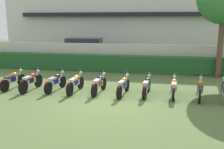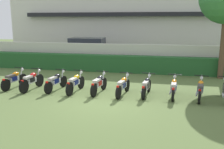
{
  "view_description": "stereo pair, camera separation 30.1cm",
  "coord_description": "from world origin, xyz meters",
  "px_view_note": "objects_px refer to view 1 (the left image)",
  "views": [
    {
      "loc": [
        2.06,
        -9.71,
        3.3
      ],
      "look_at": [
        0.0,
        1.47,
        0.84
      ],
      "focal_mm": 40.68,
      "sensor_mm": 36.0,
      "label": 1
    },
    {
      "loc": [
        2.35,
        -9.65,
        3.3
      ],
      "look_at": [
        0.0,
        1.47,
        0.84
      ],
      "focal_mm": 40.68,
      "sensor_mm": 36.0,
      "label": 2
    }
  ],
  "objects_px": {
    "motorcycle_in_row_3": "(75,83)",
    "motorcycle_in_row_5": "(123,85)",
    "motorcycle_in_row_1": "(31,81)",
    "parked_car": "(86,50)",
    "motorcycle_in_row_8": "(200,89)",
    "motorcycle_in_row_7": "(174,87)",
    "motorcycle_in_row_6": "(147,86)",
    "motorcycle_in_row_4": "(99,84)",
    "motorcycle_in_row_2": "(55,82)",
    "motorcycle_in_row_0": "(13,80)"
  },
  "relations": [
    {
      "from": "motorcycle_in_row_6",
      "to": "motorcycle_in_row_8",
      "type": "height_order",
      "value": "motorcycle_in_row_8"
    },
    {
      "from": "motorcycle_in_row_5",
      "to": "motorcycle_in_row_7",
      "type": "distance_m",
      "value": 2.21
    },
    {
      "from": "motorcycle_in_row_0",
      "to": "motorcycle_in_row_1",
      "type": "distance_m",
      "value": 1.03
    },
    {
      "from": "motorcycle_in_row_1",
      "to": "motorcycle_in_row_3",
      "type": "relative_size",
      "value": 1.01
    },
    {
      "from": "motorcycle_in_row_3",
      "to": "motorcycle_in_row_5",
      "type": "relative_size",
      "value": 1.02
    },
    {
      "from": "parked_car",
      "to": "motorcycle_in_row_6",
      "type": "distance_m",
      "value": 10.17
    },
    {
      "from": "motorcycle_in_row_1",
      "to": "motorcycle_in_row_4",
      "type": "bearing_deg",
      "value": -82.82
    },
    {
      "from": "motorcycle_in_row_3",
      "to": "motorcycle_in_row_7",
      "type": "distance_m",
      "value": 4.44
    },
    {
      "from": "parked_car",
      "to": "motorcycle_in_row_5",
      "type": "distance_m",
      "value": 9.79
    },
    {
      "from": "parked_car",
      "to": "motorcycle_in_row_4",
      "type": "relative_size",
      "value": 2.48
    },
    {
      "from": "motorcycle_in_row_3",
      "to": "motorcycle_in_row_2",
      "type": "bearing_deg",
      "value": 89.47
    },
    {
      "from": "parked_car",
      "to": "motorcycle_in_row_1",
      "type": "height_order",
      "value": "parked_car"
    },
    {
      "from": "motorcycle_in_row_0",
      "to": "motorcycle_in_row_4",
      "type": "xyz_separation_m",
      "value": [
        4.31,
        -0.02,
        0.0
      ]
    },
    {
      "from": "parked_car",
      "to": "motorcycle_in_row_5",
      "type": "relative_size",
      "value": 2.46
    },
    {
      "from": "motorcycle_in_row_5",
      "to": "motorcycle_in_row_6",
      "type": "relative_size",
      "value": 1.02
    },
    {
      "from": "motorcycle_in_row_4",
      "to": "parked_car",
      "type": "bearing_deg",
      "value": 26.69
    },
    {
      "from": "parked_car",
      "to": "motorcycle_in_row_7",
      "type": "relative_size",
      "value": 2.56
    },
    {
      "from": "motorcycle_in_row_3",
      "to": "motorcycle_in_row_8",
      "type": "relative_size",
      "value": 1.04
    },
    {
      "from": "motorcycle_in_row_2",
      "to": "motorcycle_in_row_4",
      "type": "xyz_separation_m",
      "value": [
        2.12,
        -0.03,
        0.01
      ]
    },
    {
      "from": "motorcycle_in_row_7",
      "to": "parked_car",
      "type": "bearing_deg",
      "value": 40.66
    },
    {
      "from": "motorcycle_in_row_0",
      "to": "motorcycle_in_row_2",
      "type": "distance_m",
      "value": 2.2
    },
    {
      "from": "motorcycle_in_row_5",
      "to": "motorcycle_in_row_8",
      "type": "bearing_deg",
      "value": -81.6
    },
    {
      "from": "motorcycle_in_row_1",
      "to": "motorcycle_in_row_8",
      "type": "relative_size",
      "value": 1.05
    },
    {
      "from": "motorcycle_in_row_7",
      "to": "motorcycle_in_row_6",
      "type": "bearing_deg",
      "value": 93.49
    },
    {
      "from": "motorcycle_in_row_8",
      "to": "motorcycle_in_row_5",
      "type": "bearing_deg",
      "value": 99.5
    },
    {
      "from": "motorcycle_in_row_0",
      "to": "parked_car",
      "type": "bearing_deg",
      "value": -2.34
    },
    {
      "from": "motorcycle_in_row_3",
      "to": "motorcycle_in_row_5",
      "type": "height_order",
      "value": "motorcycle_in_row_3"
    },
    {
      "from": "motorcycle_in_row_3",
      "to": "motorcycle_in_row_8",
      "type": "xyz_separation_m",
      "value": [
        5.52,
        -0.01,
        -0.0
      ]
    },
    {
      "from": "motorcycle_in_row_7",
      "to": "motorcycle_in_row_8",
      "type": "bearing_deg",
      "value": -91.47
    },
    {
      "from": "parked_car",
      "to": "motorcycle_in_row_0",
      "type": "height_order",
      "value": "parked_car"
    },
    {
      "from": "motorcycle_in_row_7",
      "to": "motorcycle_in_row_5",
      "type": "bearing_deg",
      "value": 97.29
    },
    {
      "from": "motorcycle_in_row_6",
      "to": "motorcycle_in_row_0",
      "type": "bearing_deg",
      "value": 96.8
    },
    {
      "from": "motorcycle_in_row_6",
      "to": "parked_car",
      "type": "bearing_deg",
      "value": 37.81
    },
    {
      "from": "motorcycle_in_row_0",
      "to": "motorcycle_in_row_6",
      "type": "distance_m",
      "value": 6.47
    },
    {
      "from": "motorcycle_in_row_1",
      "to": "motorcycle_in_row_2",
      "type": "xyz_separation_m",
      "value": [
        1.17,
        0.15,
        -0.02
      ]
    },
    {
      "from": "motorcycle_in_row_0",
      "to": "motorcycle_in_row_1",
      "type": "height_order",
      "value": "motorcycle_in_row_1"
    },
    {
      "from": "motorcycle_in_row_6",
      "to": "motorcycle_in_row_3",
      "type": "bearing_deg",
      "value": 98.47
    },
    {
      "from": "motorcycle_in_row_4",
      "to": "motorcycle_in_row_5",
      "type": "height_order",
      "value": "motorcycle_in_row_4"
    },
    {
      "from": "motorcycle_in_row_6",
      "to": "motorcycle_in_row_1",
      "type": "bearing_deg",
      "value": 98.26
    },
    {
      "from": "motorcycle_in_row_6",
      "to": "motorcycle_in_row_4",
      "type": "bearing_deg",
      "value": 97.76
    },
    {
      "from": "motorcycle_in_row_8",
      "to": "motorcycle_in_row_6",
      "type": "bearing_deg",
      "value": 96.2
    },
    {
      "from": "motorcycle_in_row_4",
      "to": "motorcycle_in_row_5",
      "type": "xyz_separation_m",
      "value": [
        1.13,
        -0.09,
        -0.0
      ]
    },
    {
      "from": "motorcycle_in_row_1",
      "to": "motorcycle_in_row_2",
      "type": "distance_m",
      "value": 1.18
    },
    {
      "from": "motorcycle_in_row_2",
      "to": "motorcycle_in_row_5",
      "type": "distance_m",
      "value": 3.25
    },
    {
      "from": "motorcycle_in_row_5",
      "to": "motorcycle_in_row_3",
      "type": "bearing_deg",
      "value": 97.45
    },
    {
      "from": "motorcycle_in_row_2",
      "to": "motorcycle_in_row_5",
      "type": "bearing_deg",
      "value": -83.35
    },
    {
      "from": "motorcycle_in_row_6",
      "to": "motorcycle_in_row_2",
      "type": "bearing_deg",
      "value": 96.69
    },
    {
      "from": "motorcycle_in_row_4",
      "to": "motorcycle_in_row_7",
      "type": "height_order",
      "value": "motorcycle_in_row_4"
    },
    {
      "from": "motorcycle_in_row_3",
      "to": "motorcycle_in_row_6",
      "type": "distance_m",
      "value": 3.27
    },
    {
      "from": "motorcycle_in_row_5",
      "to": "motorcycle_in_row_7",
      "type": "height_order",
      "value": "motorcycle_in_row_5"
    }
  ]
}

